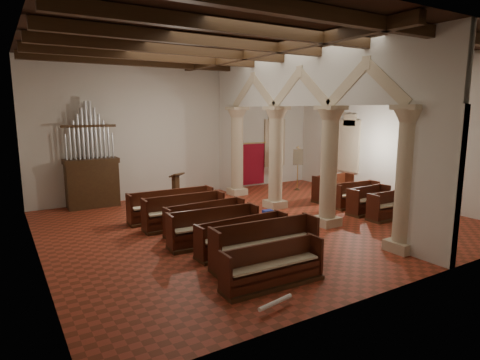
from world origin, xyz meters
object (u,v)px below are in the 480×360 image
(lectern, at_px, (176,190))
(processional_banner, at_px, (298,175))
(pipe_organ, at_px, (92,174))
(nave_pew_0, at_px, (273,272))
(aisle_pew_0, at_px, (390,210))

(lectern, xyz_separation_m, processional_banner, (6.26, -0.46, 0.22))
(pipe_organ, distance_m, nave_pew_0, 10.18)
(processional_banner, bearing_deg, aisle_pew_0, -72.60)
(processional_banner, distance_m, aisle_pew_0, 6.01)
(aisle_pew_0, bearing_deg, pipe_organ, 140.41)
(pipe_organ, distance_m, lectern, 3.46)
(pipe_organ, distance_m, aisle_pew_0, 11.72)
(nave_pew_0, height_order, aisle_pew_0, aisle_pew_0)
(nave_pew_0, distance_m, aisle_pew_0, 7.39)
(lectern, height_order, processional_banner, processional_banner)
(pipe_organ, bearing_deg, lectern, -20.35)
(nave_pew_0, xyz_separation_m, aisle_pew_0, (7.01, 2.35, 0.01))
(nave_pew_0, bearing_deg, lectern, 83.15)
(pipe_organ, bearing_deg, nave_pew_0, -79.45)
(pipe_organ, relative_size, aisle_pew_0, 2.28)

